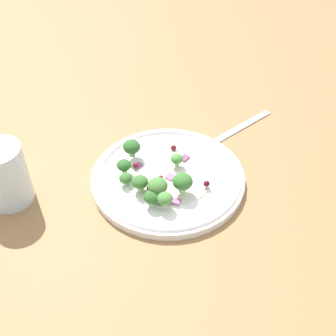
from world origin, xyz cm
name	(u,v)px	position (x,y,z in cm)	size (l,w,h in cm)	color
ground_plane	(169,175)	(0.00, 0.00, -1.00)	(180.00, 180.00, 2.00)	olive
plate	(168,177)	(-0.83, -2.17, 0.86)	(24.05, 24.05, 1.70)	white
dressing_pool	(168,175)	(-0.83, -2.17, 1.30)	(13.95, 13.95, 0.20)	white
broccoli_floret_0	(181,182)	(-0.25, -6.67, 3.63)	(2.99, 2.99, 3.03)	#ADD18E
broccoli_floret_1	(124,167)	(-7.29, -0.39, 3.07)	(2.24, 2.24, 2.27)	#9EC684
broccoli_floret_2	(165,199)	(-3.31, -8.65, 3.12)	(2.27, 2.27, 2.29)	#8EB77A
broccoli_floret_3	(177,159)	(1.07, -0.77, 2.90)	(1.98, 1.98, 2.01)	#8EB77A
broccoli_floret_4	(158,186)	(-3.72, -6.42, 3.63)	(2.93, 2.93, 2.96)	#9EC684
broccoli_floret_5	(125,178)	(-7.59, -2.26, 2.45)	(1.96, 1.96, 1.99)	#ADD18E
broccoli_floret_6	(132,147)	(-5.20, 3.37, 3.57)	(2.80, 2.80, 2.83)	#8EB77A
broccoli_floret_7	(140,182)	(-5.83, -4.34, 3.07)	(2.44, 2.44, 2.47)	#9EC684
broccoli_floret_8	(152,197)	(-4.90, -7.56, 2.80)	(2.41, 2.41, 2.44)	#9EC684
cranberry_0	(161,178)	(-2.26, -3.15, 1.95)	(0.71, 0.71, 0.71)	maroon
cranberry_1	(135,165)	(-5.35, 0.66, 2.08)	(0.88, 0.88, 0.88)	maroon
cranberry_2	(174,148)	(1.82, 3.28, 1.82)	(0.92, 0.92, 0.92)	maroon
cranberry_3	(149,188)	(-4.63, -4.99, 2.10)	(0.80, 0.80, 0.80)	#4C0A14
cranberry_4	(207,184)	(3.85, -6.67, 2.16)	(0.95, 0.95, 0.95)	#4C0A14
onion_bit_0	(138,166)	(-4.87, 0.97, 1.56)	(0.95, 1.33, 0.38)	#934C84
onion_bit_1	(185,158)	(2.84, 0.54, 1.49)	(1.40, 1.12, 0.47)	#843D75
onion_bit_2	(170,177)	(-0.70, -2.98, 1.46)	(1.37, 1.20, 0.37)	#A35B93
onion_bit_3	(176,202)	(-1.56, -8.34, 1.65)	(1.37, 1.04, 0.57)	#A35B93
fork	(230,133)	(13.37, 6.08, 0.25)	(17.86, 8.83, 0.50)	silver
water_glass	(4,175)	(-24.53, 1.22, 4.76)	(6.76, 6.76, 9.52)	silver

